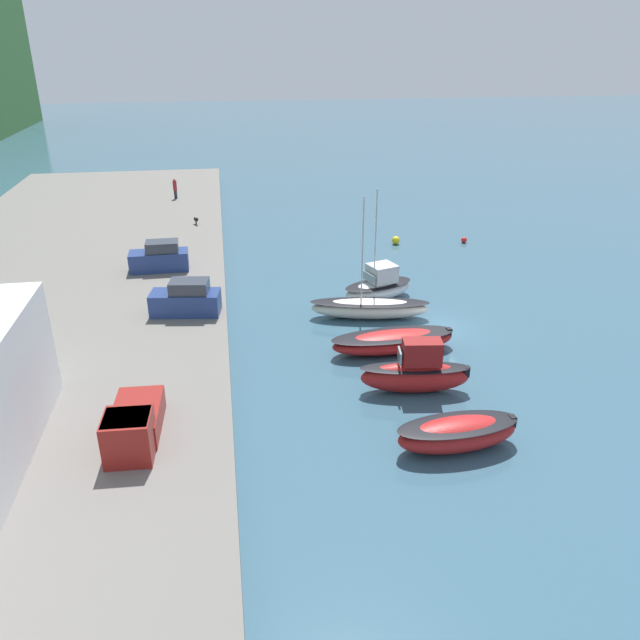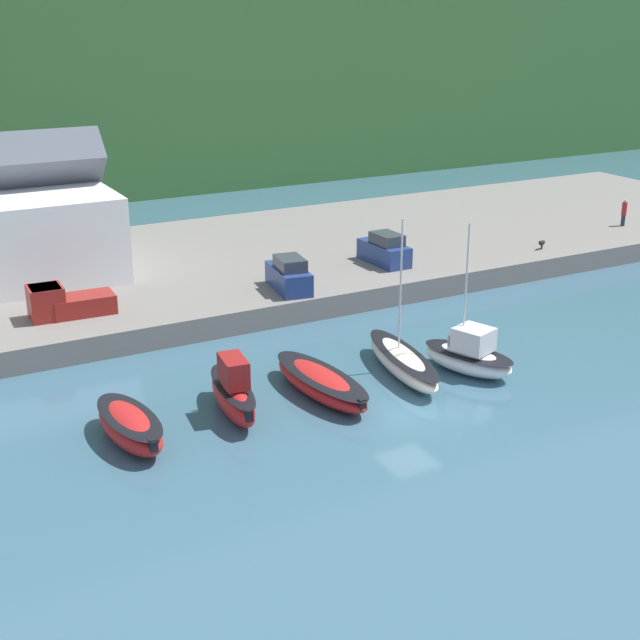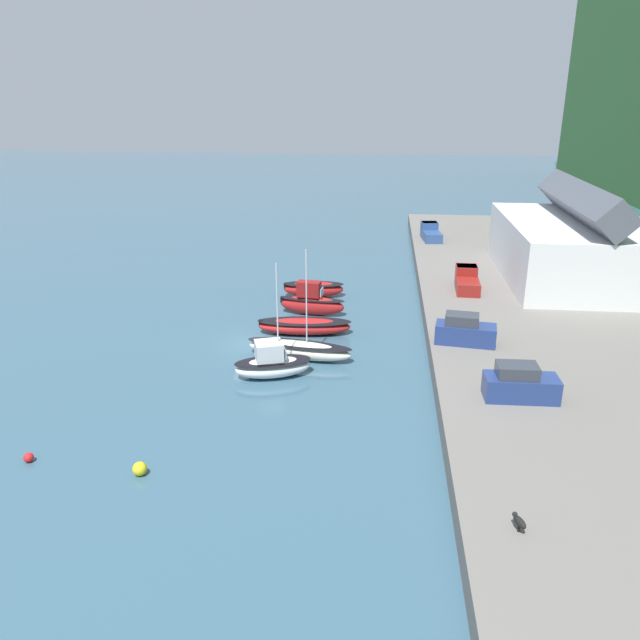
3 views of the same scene
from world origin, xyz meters
The scene contains 15 objects.
ground_plane centered at (0.00, 0.00, 0.00)m, with size 320.00×320.00×0.00m, color #385B70.
quay_promenade centered at (0.00, 25.15, 0.71)m, with size 97.58×23.35×1.43m.
harbor_clubhouse centered at (-16.37, 28.06, 4.58)m, with size 20.20×12.91×9.18m.
moored_boat_0 centered at (-12.41, 3.49, 0.77)m, with size 2.49×5.87×1.46m.
moored_boat_1 centered at (-7.31, 3.90, 1.11)m, with size 2.24×5.93×2.97m.
moored_boat_2 centered at (-2.65, 3.85, 0.66)m, with size 2.80×7.66×1.24m.
moored_boat_3 centered at (2.32, 4.11, 0.71)m, with size 3.25×8.10×8.16m.
moored_boat_4 centered at (5.51, 2.70, 0.93)m, with size 3.85×5.70×7.93m.
parked_car_0 centered at (10.05, 18.09, 2.34)m, with size 1.89×4.24×2.16m.
parked_car_1 centered at (1.65, 15.88, 2.34)m, with size 2.38×4.41×2.16m.
pickup_truck_0 centered at (-11.77, 17.59, 2.25)m, with size 4.80×2.13×1.90m.
pickup_truck_1 centered at (-32.20, 15.61, 2.25)m, with size 4.91×2.46×1.90m.
dog_on_quay centered at (22.05, 15.78, 1.88)m, with size 0.87×0.59×0.68m.
mooring_buoy_0 centered at (17.23, -8.19, 0.26)m, with size 0.52×0.52×0.52m.
mooring_buoy_1 centered at (17.78, -1.94, 0.36)m, with size 0.73×0.73×0.73m.
Camera 3 is at (43.68, 9.89, 18.21)m, focal length 35.00 mm.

